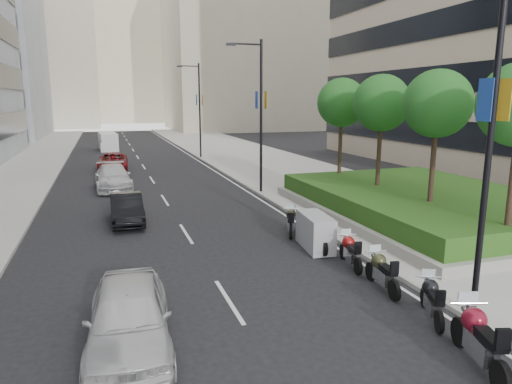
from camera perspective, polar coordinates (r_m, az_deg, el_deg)
name	(u,v)px	position (r m, az deg, el deg)	size (l,w,h in m)	color
ground	(346,368)	(10.56, 11.16, -20.81)	(160.00, 160.00, 0.00)	black
sidewalk_right	(267,164)	(40.45, 1.37, 3.58)	(10.00, 100.00, 0.15)	#9E9B93
sidewalk_left	(1,176)	(38.82, -29.25, 1.79)	(8.00, 100.00, 0.15)	#9E9B93
lane_edge	(208,167)	(39.00, -5.99, 3.12)	(0.12, 100.00, 0.01)	silver
lane_centre	(146,170)	(38.23, -13.62, 2.70)	(0.12, 100.00, 0.01)	silver
building_cream_right	(243,34)	(92.47, -1.64, 19.14)	(28.00, 24.00, 36.00)	#B7AD93
building_cream_left	(29,43)	(109.13, -26.52, 16.28)	(26.00, 24.00, 34.00)	#B7AD93
building_cream_centre	(125,47)	(128.57, -16.11, 16.99)	(30.00, 24.00, 38.00)	#B7AD93
planter	(426,211)	(23.52, 20.51, -2.20)	(10.00, 14.00, 0.40)	gray
hedge	(427,199)	(23.39, 20.62, -0.77)	(9.40, 13.40, 0.80)	#1E5117
tree_1	(437,104)	(20.43, 21.73, 10.15)	(2.80, 2.80, 6.30)	#332319
tree_2	(382,104)	(23.64, 15.42, 10.61)	(2.80, 2.80, 6.30)	#332319
tree_3	(342,103)	(27.07, 10.66, 10.87)	(2.80, 2.80, 6.30)	#332319
lamp_post_0	(487,123)	(12.33, 26.89, 7.74)	(2.34, 0.45, 9.00)	black
lamp_post_1	(259,109)	(27.14, 0.33, 10.31)	(2.34, 0.45, 9.00)	black
lamp_post_2	(198,106)	(44.56, -7.26, 10.66)	(2.34, 0.45, 9.00)	black
motorcycle_1	(479,339)	(11.14, 26.09, -16.15)	(1.03, 2.38, 1.23)	black
motorcycle_2	(432,299)	(12.96, 21.12, -12.41)	(0.98, 1.85, 0.99)	black
motorcycle_3	(382,272)	(14.33, 15.45, -9.58)	(0.70, 2.11, 1.05)	black
motorcycle_4	(350,251)	(15.99, 11.70, -7.26)	(0.67, 2.01, 1.01)	black
motorcycle_5	(315,232)	(17.56, 7.42, -4.98)	(1.14, 2.32, 1.34)	black
motorcycle_6	(291,221)	(19.44, 4.40, -3.68)	(0.97, 1.92, 1.01)	black
car_a	(129,317)	(11.06, -15.61, -14.83)	(1.85, 4.60, 1.57)	#B4B3B6
car_b	(127,209)	(21.90, -15.86, -2.02)	(1.41, 4.04, 1.33)	black
car_c	(113,177)	(30.48, -17.44, 1.78)	(2.14, 5.26, 1.53)	#AFB0B2
car_d	(113,161)	(38.96, -17.46, 3.66)	(2.28, 4.94, 1.37)	maroon
delivery_van	(108,142)	(54.36, -17.98, 5.93)	(2.12, 4.76, 1.95)	silver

